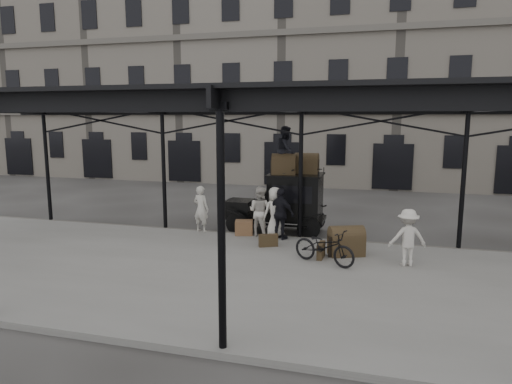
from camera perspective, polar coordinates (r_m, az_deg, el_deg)
ground at (r=13.79m, az=4.01°, el=-8.29°), size 120.00×120.00×0.00m
platform at (r=11.92m, az=2.07°, el=-10.77°), size 28.00×8.00×0.15m
canopy at (r=11.47m, az=2.53°, el=11.46°), size 22.50×9.00×4.74m
building_frontage at (r=31.13m, az=10.96°, el=14.38°), size 64.00×8.00×14.00m
taxi at (r=16.51m, az=3.88°, el=-1.04°), size 3.65×1.55×2.18m
porter_left at (r=16.21m, az=-6.88°, el=-2.10°), size 0.68×0.53×1.65m
porter_midleft at (r=15.53m, az=0.48°, el=-2.44°), size 0.98×0.86×1.71m
porter_centre at (r=15.40m, az=2.41°, el=-2.53°), size 0.99×0.96×1.71m
porter_official at (r=15.12m, az=3.13°, el=-2.74°), size 1.09×0.78×1.72m
porter_right at (r=13.11m, az=18.42°, el=-5.43°), size 1.13×0.82×1.57m
bicycle at (r=12.82m, az=8.54°, el=-6.76°), size 1.96×1.33×0.98m
porter_roof at (r=16.20m, az=3.77°, el=5.25°), size 0.67×0.84×1.69m
steamer_trunk_roof_near at (r=16.11m, az=3.47°, el=3.31°), size 0.90×0.63×0.61m
steamer_trunk_roof_far at (r=16.41m, az=6.36°, el=3.39°), size 0.84×0.52×0.61m
steamer_trunk_platform at (r=13.76m, az=11.21°, el=-6.25°), size 1.16×0.94×0.73m
wicker_hamper at (r=15.81m, az=-1.50°, el=-4.46°), size 0.69×0.58×0.50m
suitcase_upright at (r=13.38m, az=8.12°, el=-7.24°), size 0.18×0.61×0.45m
suitcase_flat at (r=14.39m, az=1.55°, el=-6.07°), size 0.60×0.40×0.40m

